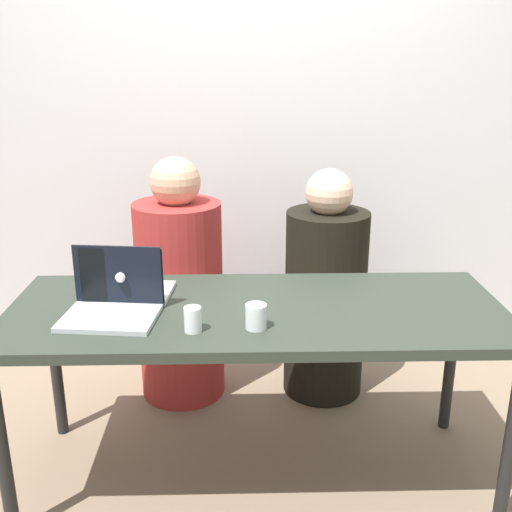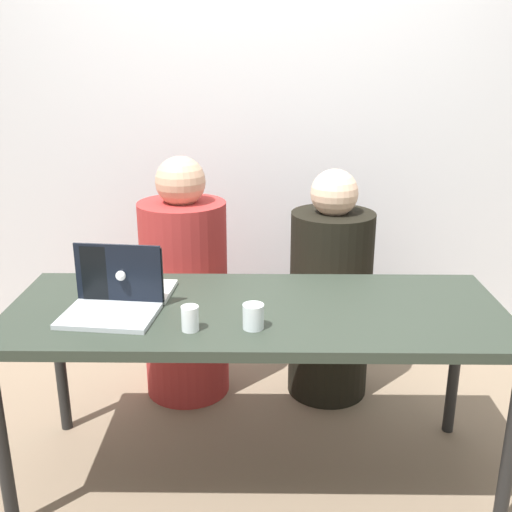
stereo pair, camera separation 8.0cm
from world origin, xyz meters
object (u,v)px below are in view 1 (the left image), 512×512
at_px(laptop_back_left, 128,287).
at_px(person_on_left, 180,293).
at_px(person_on_right, 325,297).
at_px(laptop_front_left, 113,302).
at_px(water_glass_left, 193,321).
at_px(water_glass_center, 256,318).

bearing_deg(laptop_back_left, person_on_left, -98.64).
bearing_deg(person_on_right, person_on_left, 8.95).
xyz_separation_m(person_on_left, laptop_front_left, (-0.16, -0.74, 0.27)).
xyz_separation_m(laptop_back_left, laptop_front_left, (-0.03, -0.16, 0.00)).
bearing_deg(water_glass_left, person_on_left, 98.88).
bearing_deg(water_glass_center, laptop_back_left, 150.34).
height_order(laptop_back_left, water_glass_center, laptop_back_left).
relative_size(laptop_back_left, laptop_front_left, 0.92).
relative_size(person_on_left, laptop_front_left, 3.40).
bearing_deg(laptop_front_left, person_on_right, 45.95).
height_order(person_on_right, laptop_front_left, person_on_right).
height_order(person_on_left, water_glass_left, person_on_left).
bearing_deg(laptop_front_left, person_on_left, 83.66).
bearing_deg(water_glass_left, laptop_back_left, 132.46).
height_order(person_on_right, laptop_back_left, person_on_right).
bearing_deg(laptop_front_left, water_glass_left, -18.88).
relative_size(person_on_right, water_glass_center, 13.12).
distance_m(person_on_right, water_glass_left, 1.09).
bearing_deg(laptop_back_left, water_glass_center, 154.89).
xyz_separation_m(laptop_back_left, water_glass_left, (0.27, -0.30, -0.01)).
bearing_deg(water_glass_center, water_glass_left, -175.02).
relative_size(laptop_back_left, water_glass_left, 3.75).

